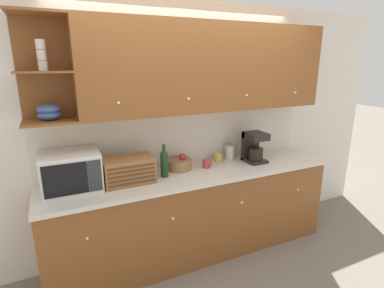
{
  "coord_description": "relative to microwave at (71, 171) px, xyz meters",
  "views": [
    {
      "loc": [
        -1.24,
        -2.86,
        2.02
      ],
      "look_at": [
        0.0,
        -0.21,
        1.2
      ],
      "focal_mm": 28.0,
      "sensor_mm": 36.0,
      "label": 1
    }
  ],
  "objects": [
    {
      "name": "backsplash_panel",
      "position": [
        1.16,
        0.22,
        0.13
      ],
      "size": [
        2.97,
        0.01,
        0.6
      ],
      "color": "silver",
      "rests_on": "counter_unit"
    },
    {
      "name": "counter_unit",
      "position": [
        1.16,
        -0.07,
        -0.63
      ],
      "size": [
        2.99,
        0.62,
        0.93
      ],
      "color": "brown",
      "rests_on": "ground_plane"
    },
    {
      "name": "fruit_basket",
      "position": [
        1.04,
        0.07,
        -0.11
      ],
      "size": [
        0.26,
        0.26,
        0.17
      ],
      "color": "#937047",
      "rests_on": "counter_unit"
    },
    {
      "name": "coffee_maker",
      "position": [
        1.89,
        -0.04,
        -0.0
      ],
      "size": [
        0.21,
        0.24,
        0.33
      ],
      "color": "black",
      "rests_on": "counter_unit"
    },
    {
      "name": "mug",
      "position": [
        1.32,
        -0.01,
        -0.12
      ],
      "size": [
        0.09,
        0.08,
        0.09
      ],
      "color": "#B73D38",
      "rests_on": "counter_unit"
    },
    {
      "name": "upper_cabinets",
      "position": [
        1.33,
        0.05,
        0.85
      ],
      "size": [
        2.97,
        0.38,
        0.84
      ],
      "color": "brown",
      "rests_on": "backsplash_panel"
    },
    {
      "name": "ground_plane",
      "position": [
        1.16,
        0.22,
        -1.1
      ],
      "size": [
        24.0,
        24.0,
        0.0
      ],
      "primitive_type": "plane",
      "color": "slate"
    },
    {
      "name": "mug_blue_second",
      "position": [
        1.52,
        0.1,
        -0.12
      ],
      "size": [
        0.1,
        0.09,
        0.1
      ],
      "color": "gold",
      "rests_on": "counter_unit"
    },
    {
      "name": "storage_canister",
      "position": [
        1.69,
        0.13,
        -0.08
      ],
      "size": [
        0.11,
        0.11,
        0.17
      ],
      "color": "silver",
      "rests_on": "counter_unit"
    },
    {
      "name": "wine_bottle",
      "position": [
        0.83,
        -0.06,
        -0.02
      ],
      "size": [
        0.07,
        0.07,
        0.33
      ],
      "color": "#19381E",
      "rests_on": "counter_unit"
    },
    {
      "name": "bread_box",
      "position": [
        0.48,
        -0.06,
        -0.05
      ],
      "size": [
        0.45,
        0.27,
        0.24
      ],
      "color": "#996033",
      "rests_on": "counter_unit"
    },
    {
      "name": "wall_back",
      "position": [
        1.16,
        0.25,
        0.2
      ],
      "size": [
        5.37,
        0.06,
        2.6
      ],
      "color": "white",
      "rests_on": "ground_plane"
    },
    {
      "name": "microwave",
      "position": [
        0.0,
        0.0,
        0.0
      ],
      "size": [
        0.48,
        0.4,
        0.34
      ],
      "color": "silver",
      "rests_on": "counter_unit"
    }
  ]
}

